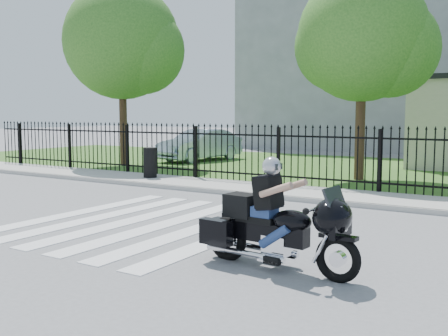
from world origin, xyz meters
The scene contains 12 objects.
ground centered at (0.00, 0.00, 0.00)m, with size 120.00×120.00×0.00m, color slate.
crosswalk centered at (0.00, 0.00, 0.01)m, with size 5.00×5.50×0.01m, color silver, non-canonical shape.
sidewalk centered at (0.00, 5.00, 0.06)m, with size 40.00×2.00×0.12m, color #ADAAA3.
curb centered at (0.00, 4.00, 0.06)m, with size 40.00×0.12×0.12m, color #ADAAA3.
grass_strip centered at (0.00, 12.00, 0.01)m, with size 40.00×12.00×0.02m, color #396121.
iron_fence centered at (0.00, 6.00, 0.90)m, with size 26.00×0.04×1.80m.
tree_left centered at (-8.50, 8.50, 5.17)m, with size 4.80×4.80×7.58m.
tree_mid centered at (1.50, 9.00, 4.67)m, with size 4.20×4.20×6.78m.
building_tall centered at (-3.00, 26.00, 6.00)m, with size 15.00×10.00×12.00m, color #999BA1.
motorcycle_rider centered at (3.59, -1.44, 0.67)m, with size 2.48×0.89×1.64m.
parked_car centered at (-6.95, 11.92, 0.74)m, with size 1.53×4.40×1.45m, color #9BB1C3.
litter_bin centered at (-4.22, 5.13, 0.61)m, with size 0.44×0.44×0.98m, color black.
Camera 1 is at (6.87, -8.02, 2.22)m, focal length 42.00 mm.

